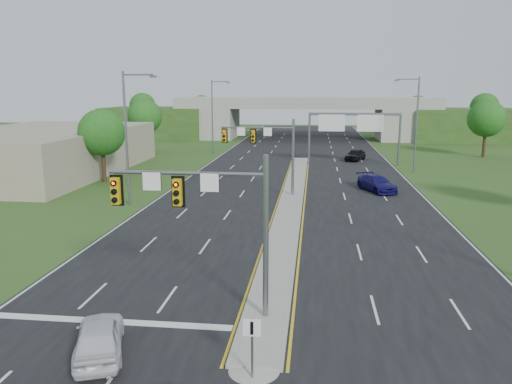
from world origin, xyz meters
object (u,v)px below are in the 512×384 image
object	(u,v)px
car_white	(99,337)
keep_right_sign	(252,338)
overpass	(305,121)
signal_mast_near	(210,210)
car_far_c	(355,155)
signal_mast_far	(268,144)
sign_gantry	(353,124)
car_far_b	(377,183)

from	to	relation	value
car_white	keep_right_sign	bearing A→B (deg)	150.81
keep_right_sign	overpass	distance (m)	84.55
signal_mast_near	car_far_c	world-z (taller)	signal_mast_near
keep_right_sign	car_white	world-z (taller)	keep_right_sign
overpass	car_white	world-z (taller)	overpass
signal_mast_near	overpass	bearing A→B (deg)	88.38
signal_mast_near	car_white	distance (m)	6.34
signal_mast_far	sign_gantry	xyz separation A→B (m)	(8.95, 19.99, 0.51)
overpass	signal_mast_near	bearing A→B (deg)	-91.62
sign_gantry	car_far_b	world-z (taller)	sign_gantry
car_far_b	car_far_c	bearing A→B (deg)	68.27
signal_mast_far	signal_mast_near	bearing A→B (deg)	-90.00
signal_mast_far	overpass	world-z (taller)	overpass
car_far_c	signal_mast_far	bearing A→B (deg)	-89.02
overpass	keep_right_sign	bearing A→B (deg)	-90.00
signal_mast_far	car_far_b	size ratio (longest dim) A/B	1.36
car_white	car_far_b	distance (m)	34.62
signal_mast_far	overpass	distance (m)	55.13
signal_mast_near	car_white	bearing A→B (deg)	-134.68
car_white	car_far_c	world-z (taller)	car_far_c
overpass	car_far_c	size ratio (longest dim) A/B	17.38
sign_gantry	car_white	xyz separation A→B (m)	(-12.41, -48.49, -4.51)
car_far_b	car_far_c	world-z (taller)	car_far_c
signal_mast_near	sign_gantry	size ratio (longest dim) A/B	0.60
signal_mast_near	car_white	size ratio (longest dim) A/B	1.69
keep_right_sign	car_far_c	size ratio (longest dim) A/B	0.48
keep_right_sign	car_far_b	xyz separation A→B (m)	(7.88, 32.79, -0.75)
keep_right_sign	sign_gantry	bearing A→B (deg)	82.30
overpass	signal_mast_far	bearing A→B (deg)	-92.35
signal_mast_near	car_white	xyz separation A→B (m)	(-3.46, -3.50, -4.00)
keep_right_sign	signal_mast_near	bearing A→B (deg)	116.94
car_white	overpass	bearing A→B (deg)	-113.66
signal_mast_near	signal_mast_far	world-z (taller)	same
keep_right_sign	overpass	xyz separation A→B (m)	(0.00, 84.53, 2.04)
car_white	car_far_c	bearing A→B (deg)	-123.71
car_white	car_far_c	size ratio (longest dim) A/B	0.90
signal_mast_far	keep_right_sign	size ratio (longest dim) A/B	3.18
keep_right_sign	overpass	bearing A→B (deg)	90.00
keep_right_sign	overpass	world-z (taller)	overpass
signal_mast_near	car_far_b	xyz separation A→B (m)	(10.15, 28.33, -3.96)
keep_right_sign	sign_gantry	xyz separation A→B (m)	(6.68, 49.45, 3.72)
sign_gantry	overpass	xyz separation A→B (m)	(-6.68, 35.08, -1.69)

